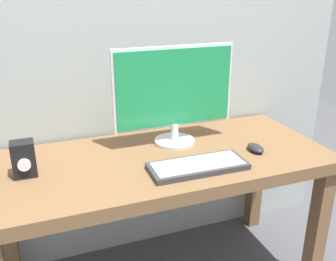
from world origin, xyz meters
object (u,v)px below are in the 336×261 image
Objects in this scene: monitor at (174,93)px; keyboard_primary at (198,166)px; desk at (161,175)px; audio_controller at (24,159)px; mouse at (255,148)px.

monitor is 1.41× the size of keyboard_primary.
desk is 3.69× the size of keyboard_primary.
keyboard_primary is 2.82× the size of audio_controller.
keyboard_primary is (0.10, -0.17, 0.11)m from desk.
audio_controller is at bearing -170.83° from monitor.
monitor is at bearing 9.17° from audio_controller.
desk is at bearing -131.07° from monitor.
audio_controller is (-0.69, -0.11, -0.18)m from monitor.
mouse reaches higher than desk.
keyboard_primary is at bearing -58.33° from desk.
mouse is 1.01m from audio_controller.
monitor is at bearing 48.93° from desk.
monitor is at bearing 144.12° from mouse.
audio_controller is at bearing 164.29° from keyboard_primary.
monitor reaches higher than mouse.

